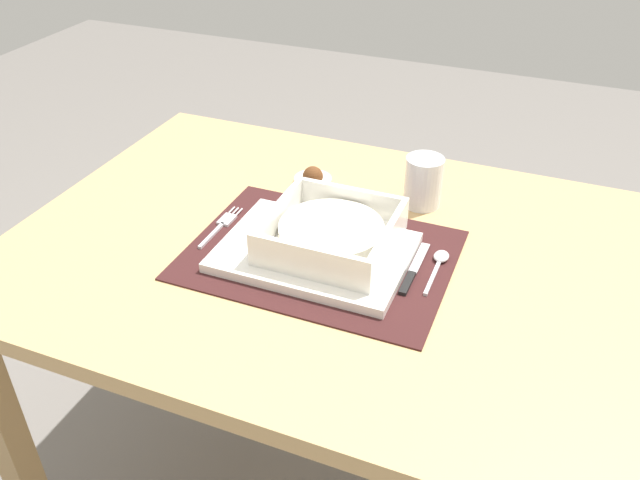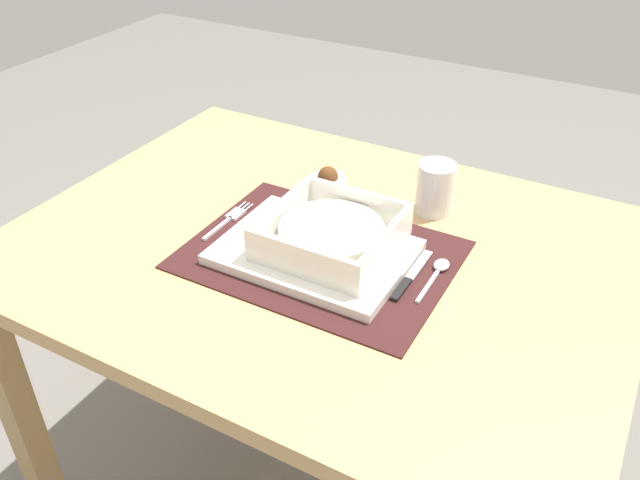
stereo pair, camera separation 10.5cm
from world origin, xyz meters
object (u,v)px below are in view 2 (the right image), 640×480
object	(u,v)px
porridge_bowl	(331,235)
butter_knife	(410,278)
bread_knife	(394,281)
condiment_saucer	(328,179)
spoon	(439,269)
fork	(231,218)
dining_table	(321,290)
drinking_glass	(435,191)

from	to	relation	value
porridge_bowl	butter_knife	xyz separation A→B (m)	(0.14, -0.00, -0.03)
bread_knife	butter_knife	bearing A→B (deg)	46.57
butter_knife	condiment_saucer	size ratio (longest dim) A/B	1.97
spoon	fork	bearing A→B (deg)	-177.72
fork	condiment_saucer	bearing A→B (deg)	62.99
dining_table	butter_knife	xyz separation A→B (m)	(0.17, -0.02, 0.10)
porridge_bowl	butter_knife	size ratio (longest dim) A/B	1.39
bread_knife	condiment_saucer	bearing A→B (deg)	137.63
dining_table	fork	bearing A→B (deg)	-175.47
butter_knife	condiment_saucer	distance (m)	0.33
butter_knife	bread_knife	xyz separation A→B (m)	(-0.02, -0.02, 0.00)
drinking_glass	fork	bearing A→B (deg)	-145.88
drinking_glass	bread_knife	bearing A→B (deg)	-83.80
drinking_glass	butter_knife	bearing A→B (deg)	-78.64
dining_table	drinking_glass	xyz separation A→B (m)	(0.13, 0.19, 0.14)
butter_knife	fork	bearing A→B (deg)	175.53
porridge_bowl	spoon	size ratio (longest dim) A/B	1.67
drinking_glass	dining_table	bearing A→B (deg)	-123.87
porridge_bowl	spoon	world-z (taller)	porridge_bowl
butter_knife	bread_knife	size ratio (longest dim) A/B	1.05
dining_table	condiment_saucer	bearing A→B (deg)	114.98
bread_knife	condiment_saucer	distance (m)	0.33
bread_knife	drinking_glass	world-z (taller)	drinking_glass
dining_table	bread_knife	bearing A→B (deg)	-15.49
spoon	condiment_saucer	bearing A→B (deg)	147.31
porridge_bowl	fork	size ratio (longest dim) A/B	1.45
porridge_bowl	drinking_glass	size ratio (longest dim) A/B	2.12
butter_knife	drinking_glass	world-z (taller)	drinking_glass
butter_knife	porridge_bowl	bearing A→B (deg)	177.28
condiment_saucer	dining_table	bearing A→B (deg)	-65.02
fork	drinking_glass	xyz separation A→B (m)	(0.30, 0.20, 0.04)
porridge_bowl	fork	bearing A→B (deg)	177.06
porridge_bowl	dining_table	bearing A→B (deg)	143.49
spoon	bread_knife	xyz separation A→B (m)	(-0.05, -0.06, -0.00)
dining_table	fork	distance (m)	0.20
bread_knife	dining_table	bearing A→B (deg)	165.82
fork	dining_table	bearing A→B (deg)	0.81
porridge_bowl	fork	xyz separation A→B (m)	(-0.20, 0.01, -0.03)
porridge_bowl	butter_knife	bearing A→B (deg)	-0.03
porridge_bowl	butter_knife	distance (m)	0.14
bread_knife	fork	bearing A→B (deg)	176.28
porridge_bowl	spoon	distance (m)	0.18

